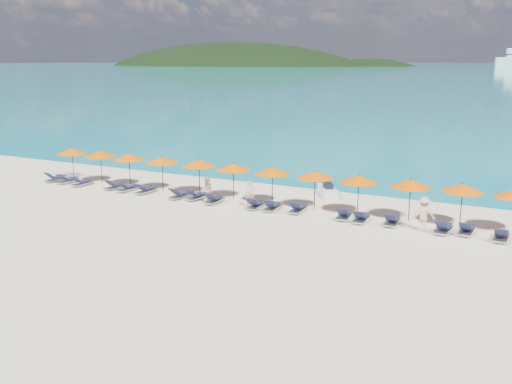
% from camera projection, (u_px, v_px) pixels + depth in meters
% --- Properties ---
extents(ground, '(1400.00, 1400.00, 0.00)m').
position_uv_depth(ground, '(229.00, 227.00, 28.94)').
color(ground, beige).
extents(headland_main, '(374.00, 242.00, 126.50)m').
position_uv_depth(headland_main, '(233.00, 100.00, 638.43)').
color(headland_main, black).
rests_on(headland_main, ground).
extents(headland_small, '(162.00, 126.00, 85.50)m').
position_uv_depth(headland_small, '(369.00, 101.00, 589.36)').
color(headland_small, black).
rests_on(headland_small, ground).
extents(jetski, '(1.96, 2.43, 0.83)m').
position_uv_depth(jetski, '(327.00, 190.00, 35.43)').
color(jetski, white).
rests_on(jetski, ground).
extents(beachgoer_a, '(0.67, 0.57, 1.55)m').
position_uv_depth(beachgoer_a, '(250.00, 194.00, 32.61)').
color(beachgoer_a, '#D7AB85').
rests_on(beachgoer_a, ground).
extents(beachgoer_b, '(0.89, 0.78, 1.59)m').
position_uv_depth(beachgoer_b, '(207.00, 190.00, 33.46)').
color(beachgoer_b, '#D7AB85').
rests_on(beachgoer_b, ground).
extents(beachgoer_c, '(1.21, 0.76, 1.74)m').
position_uv_depth(beachgoer_c, '(424.00, 214.00, 28.11)').
color(beachgoer_c, '#D7AB85').
rests_on(beachgoer_c, ground).
extents(umbrella_0, '(2.10, 2.10, 2.28)m').
position_uv_depth(umbrella_0, '(72.00, 151.00, 39.85)').
color(umbrella_0, black).
rests_on(umbrella_0, ground).
extents(umbrella_1, '(2.10, 2.10, 2.28)m').
position_uv_depth(umbrella_1, '(100.00, 154.00, 38.74)').
color(umbrella_1, black).
rests_on(umbrella_1, ground).
extents(umbrella_2, '(2.10, 2.10, 2.28)m').
position_uv_depth(umbrella_2, '(129.00, 157.00, 37.59)').
color(umbrella_2, black).
rests_on(umbrella_2, ground).
extents(umbrella_3, '(2.10, 2.10, 2.28)m').
position_uv_depth(umbrella_3, '(162.00, 160.00, 36.41)').
color(umbrella_3, black).
rests_on(umbrella_3, ground).
extents(umbrella_4, '(2.10, 2.10, 2.28)m').
position_uv_depth(umbrella_4, '(199.00, 163.00, 35.38)').
color(umbrella_4, black).
rests_on(umbrella_4, ground).
extents(umbrella_5, '(2.10, 2.10, 2.28)m').
position_uv_depth(umbrella_5, '(233.00, 167.00, 34.12)').
color(umbrella_5, black).
rests_on(umbrella_5, ground).
extents(umbrella_6, '(2.10, 2.10, 2.28)m').
position_uv_depth(umbrella_6, '(272.00, 171.00, 32.97)').
color(umbrella_6, black).
rests_on(umbrella_6, ground).
extents(umbrella_7, '(2.10, 2.10, 2.28)m').
position_uv_depth(umbrella_7, '(315.00, 175.00, 31.81)').
color(umbrella_7, black).
rests_on(umbrella_7, ground).
extents(umbrella_8, '(2.10, 2.10, 2.28)m').
position_uv_depth(umbrella_8, '(359.00, 179.00, 30.69)').
color(umbrella_8, black).
rests_on(umbrella_8, ground).
extents(umbrella_9, '(2.10, 2.10, 2.28)m').
position_uv_depth(umbrella_9, '(411.00, 183.00, 29.65)').
color(umbrella_9, black).
rests_on(umbrella_9, ground).
extents(umbrella_10, '(2.10, 2.10, 2.28)m').
position_uv_depth(umbrella_10, '(463.00, 188.00, 28.57)').
color(umbrella_10, black).
rests_on(umbrella_10, ground).
extents(lounger_0, '(0.64, 1.71, 0.66)m').
position_uv_depth(lounger_0, '(55.00, 178.00, 39.59)').
color(lounger_0, silver).
rests_on(lounger_0, ground).
extents(lounger_1, '(0.78, 1.75, 0.66)m').
position_uv_depth(lounger_1, '(68.00, 180.00, 39.03)').
color(lounger_1, silver).
rests_on(lounger_1, ground).
extents(lounger_2, '(0.69, 1.72, 0.66)m').
position_uv_depth(lounger_2, '(82.00, 182.00, 38.24)').
color(lounger_2, silver).
rests_on(lounger_2, ground).
extents(lounger_3, '(0.76, 1.75, 0.66)m').
position_uv_depth(lounger_3, '(115.00, 185.00, 37.29)').
color(lounger_3, silver).
rests_on(lounger_3, ground).
extents(lounger_4, '(0.74, 1.74, 0.66)m').
position_uv_depth(lounger_4, '(128.00, 188.00, 36.70)').
color(lounger_4, silver).
rests_on(lounger_4, ground).
extents(lounger_5, '(0.68, 1.72, 0.66)m').
position_uv_depth(lounger_5, '(146.00, 190.00, 36.11)').
color(lounger_5, silver).
rests_on(lounger_5, ground).
extents(lounger_6, '(0.78, 1.75, 0.66)m').
position_uv_depth(lounger_6, '(180.00, 194.00, 34.84)').
color(lounger_6, silver).
rests_on(lounger_6, ground).
extents(lounger_7, '(0.72, 1.73, 0.66)m').
position_uv_depth(lounger_7, '(197.00, 196.00, 34.53)').
color(lounger_7, silver).
rests_on(lounger_7, ground).
extents(lounger_8, '(0.70, 1.73, 0.66)m').
position_uv_depth(lounger_8, '(214.00, 199.00, 33.67)').
color(lounger_8, silver).
rests_on(lounger_8, ground).
extents(lounger_9, '(0.70, 1.73, 0.66)m').
position_uv_depth(lounger_9, '(255.00, 204.00, 32.49)').
color(lounger_9, silver).
rests_on(lounger_9, ground).
extents(lounger_10, '(0.72, 1.74, 0.66)m').
position_uv_depth(lounger_10, '(272.00, 206.00, 32.09)').
color(lounger_10, silver).
rests_on(lounger_10, ground).
extents(lounger_11, '(0.70, 1.73, 0.66)m').
position_uv_depth(lounger_11, '(298.00, 208.00, 31.68)').
color(lounger_11, silver).
rests_on(lounger_11, ground).
extents(lounger_12, '(0.74, 1.74, 0.66)m').
position_uv_depth(lounger_12, '(344.00, 214.00, 30.40)').
color(lounger_12, silver).
rests_on(lounger_12, ground).
extents(lounger_13, '(0.69, 1.72, 0.66)m').
position_uv_depth(lounger_13, '(361.00, 217.00, 29.81)').
color(lounger_13, silver).
rests_on(lounger_13, ground).
extents(lounger_14, '(0.69, 1.72, 0.66)m').
position_uv_depth(lounger_14, '(392.00, 220.00, 29.30)').
color(lounger_14, silver).
rests_on(lounger_14, ground).
extents(lounger_15, '(0.76, 1.74, 0.66)m').
position_uv_depth(lounger_15, '(443.00, 228.00, 27.97)').
color(lounger_15, silver).
rests_on(lounger_15, ground).
extents(lounger_16, '(0.67, 1.72, 0.66)m').
position_uv_depth(lounger_16, '(466.00, 229.00, 27.77)').
color(lounger_16, silver).
rests_on(lounger_16, ground).
extents(lounger_17, '(0.66, 1.71, 0.66)m').
position_uv_depth(lounger_17, '(501.00, 235.00, 26.80)').
color(lounger_17, silver).
rests_on(lounger_17, ground).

